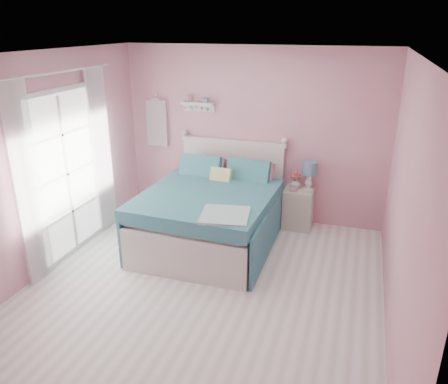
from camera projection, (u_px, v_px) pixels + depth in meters
The scene contains 13 objects.
floor at pixel (202, 290), 5.03m from camera, with size 4.50×4.50×0.00m, color silver.
room_shell at pixel (199, 159), 4.46m from camera, with size 4.50×4.50×4.50m.
bed at pixel (211, 214), 6.02m from camera, with size 1.74×2.15×1.23m.
nightstand at pixel (298, 208), 6.50m from camera, with size 0.42×0.42×0.61m.
table_lamp at pixel (309, 170), 6.29m from camera, with size 0.21×0.21×0.42m.
vase at pixel (295, 183), 6.42m from camera, with size 0.15×0.15×0.16m, color silver.
teacup at pixel (293, 189), 6.30m from camera, with size 0.09×0.09×0.07m, color pink.
roses at pixel (295, 175), 6.37m from camera, with size 0.14×0.11×0.12m.
wall_shelf at pixel (198, 104), 6.59m from camera, with size 0.50×0.15×0.25m.
hanging_dress at pixel (157, 123), 6.90m from camera, with size 0.34×0.03×0.72m, color white.
french_door at pixel (66, 175), 5.56m from camera, with size 0.04×1.32×2.16m.
curtain_near at pixel (27, 187), 4.85m from camera, with size 0.04×0.40×2.32m, color white.
curtain_far at pixel (101, 152), 6.17m from camera, with size 0.04×0.40×2.32m, color white.
Camera 1 is at (1.55, -4.00, 2.87)m, focal length 35.00 mm.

